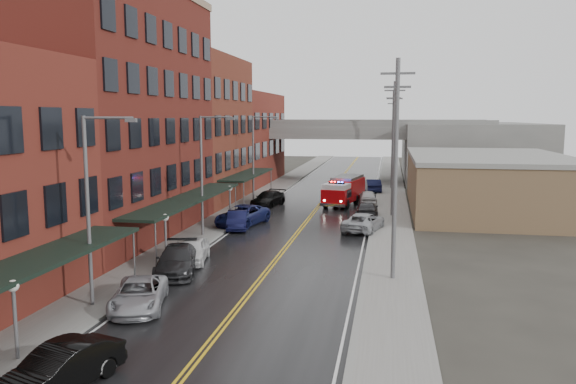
{
  "coord_description": "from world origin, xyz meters",
  "views": [
    {
      "loc": [
        6.87,
        -15.5,
        8.97
      ],
      "look_at": [
        -1.0,
        27.92,
        3.0
      ],
      "focal_mm": 35.0,
      "sensor_mm": 36.0,
      "label": 1
    }
  ],
  "objects": [
    {
      "name": "parked_car_right_1",
      "position": [
        5.0,
        34.2,
        0.71
      ],
      "size": [
        2.16,
        4.93,
        1.41
      ],
      "primitive_type": "imported",
      "rotation": [
        0.0,
        0.0,
        3.18
      ],
      "color": "#2B2A2D",
      "rests_on": "ground"
    },
    {
      "name": "utility_pole_1",
      "position": [
        7.2,
        35.0,
        6.31
      ],
      "size": [
        1.8,
        0.24,
        12.0
      ],
      "color": "#59595B",
      "rests_on": "ground"
    },
    {
      "name": "parked_car_left_3",
      "position": [
        -5.0,
        14.22,
        0.78
      ],
      "size": [
        3.42,
        5.74,
        1.56
      ],
      "primitive_type": "imported",
      "rotation": [
        0.0,
        0.0,
        0.25
      ],
      "color": "black",
      "rests_on": "ground"
    },
    {
      "name": "parked_car_left_2",
      "position": [
        -4.55,
        8.26,
        0.69
      ],
      "size": [
        3.56,
        5.39,
        1.38
      ],
      "primitive_type": "imported",
      "rotation": [
        0.0,
        0.0,
        0.28
      ],
      "color": "#9B9CA2",
      "rests_on": "ground"
    },
    {
      "name": "parked_car_right_2",
      "position": [
        4.77,
        41.8,
        0.74
      ],
      "size": [
        2.14,
        4.5,
        1.48
      ],
      "primitive_type": "imported",
      "rotation": [
        0.0,
        0.0,
        3.23
      ],
      "color": "silver",
      "rests_on": "ground"
    },
    {
      "name": "parked_car_left_5",
      "position": [
        -5.0,
        27.2,
        0.72
      ],
      "size": [
        2.45,
        4.62,
        1.45
      ],
      "primitive_type": "imported",
      "rotation": [
        0.0,
        0.0,
        0.22
      ],
      "color": "black",
      "rests_on": "ground"
    },
    {
      "name": "globe_lamp_2",
      "position": [
        -6.4,
        30.0,
        2.31
      ],
      "size": [
        0.44,
        0.44,
        3.12
      ],
      "color": "#59595B",
      "rests_on": "ground"
    },
    {
      "name": "utility_pole_2",
      "position": [
        7.2,
        55.0,
        6.31
      ],
      "size": [
        1.8,
        0.24,
        12.0
      ],
      "color": "#59595B",
      "rests_on": "ground"
    },
    {
      "name": "globe_lamp_0",
      "position": [
        -6.4,
        2.0,
        2.31
      ],
      "size": [
        0.44,
        0.44,
        3.12
      ],
      "color": "#59595B",
      "rests_on": "ground"
    },
    {
      "name": "sidewalk_right",
      "position": [
        7.3,
        30.0,
        0.07
      ],
      "size": [
        3.0,
        160.0,
        0.15
      ],
      "primitive_type": "cube",
      "color": "slate",
      "rests_on": "ground"
    },
    {
      "name": "right_far_block",
      "position": [
        18.0,
        70.0,
        4.0
      ],
      "size": [
        18.0,
        30.0,
        8.0
      ],
      "primitive_type": "cube",
      "color": "slate",
      "rests_on": "ground"
    },
    {
      "name": "street_lamp_1",
      "position": [
        -6.55,
        24.0,
        5.19
      ],
      "size": [
        2.64,
        0.22,
        9.0
      ],
      "color": "#59595B",
      "rests_on": "ground"
    },
    {
      "name": "brick_building_b",
      "position": [
        -13.3,
        23.0,
        9.0
      ],
      "size": [
        9.0,
        20.0,
        18.0
      ],
      "primitive_type": "cube",
      "color": "#531D16",
      "rests_on": "ground"
    },
    {
      "name": "fire_truck",
      "position": [
        2.39,
        41.26,
        1.53
      ],
      "size": [
        4.31,
        8.09,
        2.83
      ],
      "rotation": [
        0.0,
        0.0,
        -0.2
      ],
      "color": "#BA080C",
      "rests_on": "ground"
    },
    {
      "name": "globe_lamp_1",
      "position": [
        -6.4,
        16.0,
        2.31
      ],
      "size": [
        0.44,
        0.44,
        3.12
      ],
      "color": "#59595B",
      "rests_on": "ground"
    },
    {
      "name": "brick_building_c",
      "position": [
        -13.3,
        40.5,
        7.5
      ],
      "size": [
        9.0,
        15.0,
        15.0
      ],
      "primitive_type": "cube",
      "color": "#5D2C1C",
      "rests_on": "ground"
    },
    {
      "name": "curb_left",
      "position": [
        -5.65,
        30.0,
        0.07
      ],
      "size": [
        0.3,
        160.0,
        0.15
      ],
      "primitive_type": "cube",
      "color": "gray",
      "rests_on": "ground"
    },
    {
      "name": "overpass",
      "position": [
        0.0,
        62.0,
        5.99
      ],
      "size": [
        40.0,
        10.0,
        7.5
      ],
      "color": "slate",
      "rests_on": "ground"
    },
    {
      "name": "parked_car_right_0",
      "position": [
        5.0,
        28.2,
        0.73
      ],
      "size": [
        3.54,
        5.65,
        1.46
      ],
      "primitive_type": "imported",
      "rotation": [
        0.0,
        0.0,
        2.91
      ],
      "color": "#A0A2A7",
      "rests_on": "ground"
    },
    {
      "name": "parked_car_left_4",
      "position": [
        -5.0,
        16.8,
        0.75
      ],
      "size": [
        2.54,
        4.66,
        1.5
      ],
      "primitive_type": "imported",
      "rotation": [
        0.0,
        0.0,
        0.18
      ],
      "color": "silver",
      "rests_on": "ground"
    },
    {
      "name": "parked_car_left_1",
      "position": [
        -3.6,
        0.3,
        0.76
      ],
      "size": [
        2.78,
        4.87,
        1.52
      ],
      "primitive_type": "imported",
      "rotation": [
        0.0,
        0.0,
        -0.27
      ],
      "color": "black",
      "rests_on": "ground"
    },
    {
      "name": "brick_building_far",
      "position": [
        -13.3,
        58.0,
        6.0
      ],
      "size": [
        9.0,
        20.0,
        12.0
      ],
      "primitive_type": "cube",
      "color": "maroon",
      "rests_on": "ground"
    },
    {
      "name": "street_lamp_2",
      "position": [
        -6.55,
        40.0,
        5.19
      ],
      "size": [
        2.64,
        0.22,
        9.0
      ],
      "color": "#59595B",
      "rests_on": "ground"
    },
    {
      "name": "sidewalk_left",
      "position": [
        -7.3,
        30.0,
        0.07
      ],
      "size": [
        3.0,
        160.0,
        0.15
      ],
      "primitive_type": "cube",
      "color": "slate",
      "rests_on": "ground"
    },
    {
      "name": "awning_2",
      "position": [
        -7.49,
        40.5,
        2.99
      ],
      "size": [
        2.6,
        13.0,
        3.09
      ],
      "color": "black",
      "rests_on": "ground"
    },
    {
      "name": "parked_car_left_6",
      "position": [
        -5.0,
        28.8,
        0.82
      ],
      "size": [
        4.0,
        6.39,
        1.65
      ],
      "primitive_type": "imported",
      "rotation": [
        0.0,
        0.0,
        -0.23
      ],
      "color": "#141C4E",
      "rests_on": "ground"
    },
    {
      "name": "street_lamp_0",
      "position": [
        -6.55,
        8.0,
        5.19
      ],
      "size": [
        2.64,
        0.22,
        9.0
      ],
      "color": "#59595B",
      "rests_on": "ground"
    },
    {
      "name": "utility_pole_0",
      "position": [
        7.2,
        15.0,
        6.31
      ],
      "size": [
        1.8,
        0.24,
        12.0
      ],
      "color": "#59595B",
      "rests_on": "ground"
    },
    {
      "name": "tan_building",
      "position": [
        16.0,
        40.0,
        2.5
      ],
      "size": [
        14.0,
        22.0,
        5.0
      ],
      "primitive_type": "cube",
      "color": "brown",
      "rests_on": "ground"
    },
    {
      "name": "parked_car_left_7",
      "position": [
        -5.0,
        38.8,
        0.76
      ],
      "size": [
        3.13,
        5.53,
        1.51
      ],
      "primitive_type": "imported",
      "rotation": [
        0.0,
        0.0,
        -0.2
      ],
      "color": "black",
      "rests_on": "ground"
    },
    {
      "name": "parked_car_right_3",
      "position": [
        5.0,
        51.47,
        0.78
      ],
      "size": [
        2.28,
        4.94,
        1.57
      ],
      "primitive_type": "imported",
      "rotation": [
        0.0,
        0.0,
        3.28
      ],
      "color": "black",
      "rests_on": "ground"
    },
    {
      "name": "road",
      "position": [
        0.0,
        30.0,
        0.01
      ],
      "size": [
        11.0,
        160.0,
        0.02
      ],
      "primitive_type": "cube",
      "color": "black",
      "rests_on": "ground"
    },
    {
      "name": "awning_0",
      "position": [
        -7.49,
        4.0,
        2.99
      ],
      "size": [
        2.6,
        16.0,
        3.09
      ],
      "color": "black",
      "rests_on": "ground"
    },
    {
      "name": "awning_1",
      "position": [
        -7.49,
        23.0,
        2.99
      ],
      "size": [
        2.6,
        18.0,
        3.09
      ],
      "color": "black",
      "rests_on": "ground"
    },
    {
      "name": "curb_right",
      "position": [
        5.65,
        30.0,
        0.07
      ],
      "size": [
        0.3,
        160.0,
        0.15
      ],
      "primitive_type": "cube",
      "color": "gray",
      "rests_on": "ground"
    }
  ]
}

